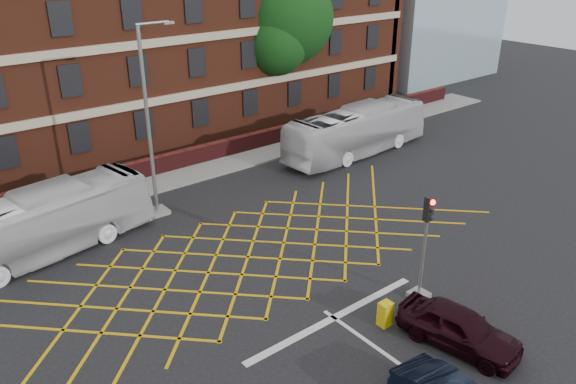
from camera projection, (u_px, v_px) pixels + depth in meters
ground at (276, 277)px, 23.04m from camera, size 120.00×120.00×0.00m
victorian_building at (67, 22)px, 35.57m from camera, size 51.00×12.17×20.40m
boundary_wall at (137, 171)px, 32.05m from camera, size 56.00×0.50×1.10m
far_pavement at (146, 184)px, 31.54m from camera, size 60.00×3.00×0.12m
glass_block at (419, 23)px, 55.22m from camera, size 14.00×10.00×10.00m
box_junction_hatching at (248, 257)px, 24.45m from camera, size 8.22×8.22×0.02m
stop_line at (334, 318)px, 20.54m from camera, size 8.00×0.30×0.02m
bus_left at (31, 228)px, 23.81m from camera, size 10.85×4.08×2.95m
bus_right at (357, 131)px, 35.54m from camera, size 11.02×3.17×3.03m
car_maroon at (459, 328)px, 18.91m from camera, size 2.42×4.43×1.43m
deciduous_tree at (285, 25)px, 40.29m from camera, size 7.30×6.88×10.92m
traffic_light_near at (423, 258)px, 21.02m from camera, size 0.70×0.70×4.27m
street_lamp at (153, 153)px, 27.03m from camera, size 2.25×1.00×9.30m
utility_cabinet at (385, 314)px, 20.01m from camera, size 0.46×0.40×0.93m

